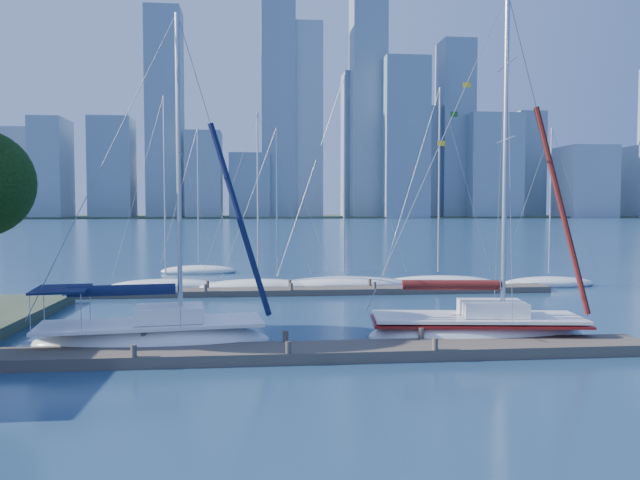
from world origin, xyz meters
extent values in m
plane|color=navy|center=(0.00, 0.00, 0.00)|extent=(700.00, 700.00, 0.00)
cube|color=#4C4138|center=(0.00, 0.00, 0.20)|extent=(26.00, 2.00, 0.40)
cube|color=#4C4138|center=(2.00, 16.00, 0.18)|extent=(30.00, 1.80, 0.36)
cube|color=#38472D|center=(0.00, 320.00, 0.00)|extent=(800.00, 100.00, 1.50)
ellipsoid|color=white|center=(-4.86, 1.91, 0.25)|extent=(8.95, 3.89, 1.52)
cube|color=white|center=(-4.86, 1.91, 0.96)|extent=(8.29, 3.59, 0.12)
cube|color=white|center=(-4.26, 1.99, 1.32)|extent=(2.64, 2.13, 0.56)
cylinder|color=silver|center=(-3.86, 2.04, 6.65)|extent=(0.18, 0.18, 11.28)
cylinder|color=silver|center=(-5.89, 1.78, 2.13)|extent=(4.08, 0.61, 0.10)
cylinder|color=#101937|center=(-5.89, 1.78, 2.23)|extent=(3.80, 0.87, 0.41)
cube|color=#101937|center=(-7.95, 1.52, 2.33)|extent=(2.11, 2.62, 0.08)
ellipsoid|color=white|center=(7.52, 2.03, 0.25)|extent=(8.89, 3.85, 1.51)
cube|color=white|center=(7.52, 2.03, 0.96)|extent=(8.23, 3.55, 0.12)
cube|color=white|center=(8.12, 1.95, 1.31)|extent=(2.62, 2.11, 0.55)
cylinder|color=silver|center=(8.52, 1.90, 7.22)|extent=(0.18, 0.18, 12.42)
cylinder|color=silver|center=(6.50, 2.15, 2.11)|extent=(4.06, 0.60, 0.10)
cylinder|color=#430F0E|center=(6.50, 2.15, 2.22)|extent=(3.77, 0.86, 0.40)
cube|color=maroon|center=(7.52, 2.03, 0.79)|extent=(8.43, 3.69, 0.10)
ellipsoid|color=white|center=(-6.83, 19.25, 0.17)|extent=(7.41, 3.40, 0.96)
cylinder|color=silver|center=(-6.83, 19.25, 6.59)|extent=(0.10, 0.10, 11.44)
ellipsoid|color=white|center=(-0.93, 18.05, 0.19)|extent=(7.70, 4.67, 1.06)
cylinder|color=silver|center=(-0.93, 18.05, 6.09)|extent=(0.12, 0.12, 10.26)
ellipsoid|color=white|center=(0.26, 18.03, 0.18)|extent=(7.35, 3.12, 0.97)
cylinder|color=silver|center=(0.26, 18.03, 5.58)|extent=(0.11, 0.11, 9.41)
ellipsoid|color=white|center=(4.56, 18.14, 0.22)|extent=(9.15, 4.22, 1.19)
cylinder|color=silver|center=(4.56, 18.14, 7.33)|extent=(0.13, 0.13, 12.50)
ellipsoid|color=white|center=(10.99, 18.88, 0.19)|extent=(8.12, 3.49, 1.05)
cylinder|color=silver|center=(10.99, 18.88, 7.02)|extent=(0.11, 0.11, 12.13)
ellipsoid|color=white|center=(18.32, 18.13, 0.17)|extent=(6.50, 2.80, 0.95)
cylinder|color=silver|center=(18.32, 18.13, 5.67)|extent=(0.10, 0.10, 9.61)
ellipsoid|color=white|center=(-5.61, 28.81, 0.17)|extent=(6.25, 3.41, 0.94)
cylinder|color=silver|center=(-5.61, 28.81, 6.21)|extent=(0.10, 0.10, 10.70)
cube|color=#919DAE|center=(-120.24, 308.29, 22.62)|extent=(15.20, 14.18, 45.24)
cube|color=#7F93A4|center=(-96.77, 283.96, 23.36)|extent=(14.56, 23.42, 46.72)
cube|color=slate|center=(-69.73, 287.50, 24.05)|extent=(19.70, 17.63, 48.10)
cube|color=#919DAE|center=(-47.55, 309.43, 16.37)|extent=(14.75, 17.61, 32.74)
cube|color=#7F93A4|center=(-25.94, 284.92, 20.73)|extent=(16.56, 19.81, 41.46)
cube|color=slate|center=(-4.22, 286.68, 15.74)|extent=(19.56, 16.86, 31.47)
cube|color=#919DAE|center=(21.35, 289.48, 47.70)|extent=(20.39, 14.99, 95.41)
cube|color=#7F93A4|center=(51.90, 304.67, 37.49)|extent=(15.13, 17.46, 74.98)
cube|color=slate|center=(70.99, 278.50, 38.55)|extent=(21.52, 18.95, 77.10)
cube|color=#919DAE|center=(91.42, 294.72, 28.18)|extent=(13.14, 17.11, 56.36)
cube|color=#7F93A4|center=(115.77, 279.60, 25.59)|extent=(25.90, 18.80, 51.18)
cube|color=slate|center=(147.05, 309.52, 28.52)|extent=(15.18, 17.52, 57.04)
cube|color=#919DAE|center=(164.09, 278.94, 17.93)|extent=(24.00, 23.94, 35.85)
cube|color=slate|center=(-45.00, 290.00, 50.38)|extent=(16.71, 18.00, 100.75)
cube|color=slate|center=(10.00, 290.00, 54.19)|extent=(16.40, 18.00, 108.38)
cube|color=slate|center=(55.00, 290.00, 60.22)|extent=(16.95, 18.00, 120.43)
cube|color=slate|center=(100.00, 290.00, 44.55)|extent=(16.26, 18.00, 89.09)
camera|label=1|loc=(-1.02, -21.35, 5.24)|focal=35.00mm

